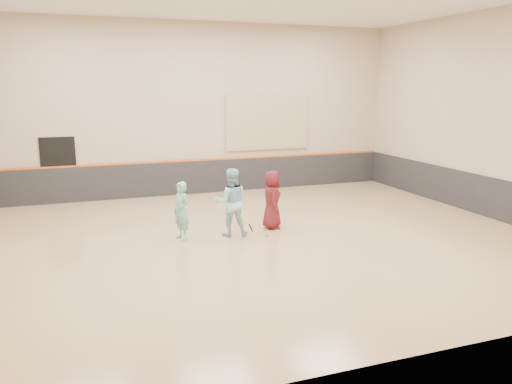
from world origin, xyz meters
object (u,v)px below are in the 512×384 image
object	(u,v)px
girl	(181,211)
instructor	(231,202)
spare_racket	(228,209)
young_man	(272,200)

from	to	relation	value
girl	instructor	bearing A→B (deg)	66.27
instructor	spare_racket	size ratio (longest dim) A/B	2.81
girl	instructor	distance (m)	1.30
spare_racket	instructor	bearing A→B (deg)	-104.53
girl	young_man	xyz separation A→B (m)	(2.53, 0.20, 0.05)
girl	young_man	distance (m)	2.54
young_man	spare_racket	distance (m)	2.55
instructor	young_man	world-z (taller)	instructor
girl	instructor	size ratio (longest dim) A/B	0.84
instructor	spare_racket	distance (m)	2.86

